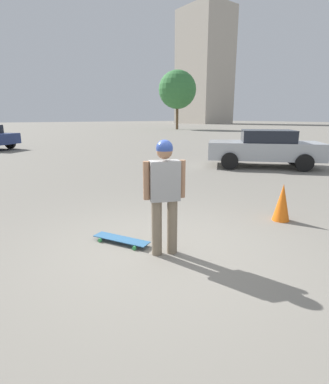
{
  "coord_description": "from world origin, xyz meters",
  "views": [
    {
      "loc": [
        -2.31,
        -3.17,
        1.89
      ],
      "look_at": [
        0.0,
        0.0,
        0.9
      ],
      "focal_mm": 28.0,
      "sensor_mm": 36.0,
      "label": 1
    }
  ],
  "objects": [
    {
      "name": "building_block_distant",
      "position": [
        58.26,
        61.24,
        14.88
      ],
      "size": [
        10.57,
        13.07,
        29.77
      ],
      "color": "#B2A899",
      "rests_on": "ground_plane"
    },
    {
      "name": "tree_distant",
      "position": [
        26.81,
        33.47,
        5.78
      ],
      "size": [
        5.58,
        5.58,
        8.58
      ],
      "color": "brown",
      "rests_on": "ground_plane"
    },
    {
      "name": "person",
      "position": [
        0.0,
        0.0,
        0.94
      ],
      "size": [
        0.54,
        0.34,
        1.6
      ],
      "rotation": [
        0.0,
        0.0,
        -0.4
      ],
      "color": "#7A6B56",
      "rests_on": "ground_plane"
    },
    {
      "name": "ground_plane",
      "position": [
        0.0,
        0.0,
        0.0
      ],
      "size": [
        220.0,
        220.0,
        0.0
      ],
      "primitive_type": "plane",
      "color": "gray"
    },
    {
      "name": "traffic_cone",
      "position": [
        2.59,
        -0.15,
        0.35
      ],
      "size": [
        0.31,
        0.31,
        0.7
      ],
      "color": "orange",
      "rests_on": "ground_plane"
    },
    {
      "name": "car_parked_near",
      "position": [
        7.62,
        3.91,
        0.73
      ],
      "size": [
        4.17,
        4.26,
        1.4
      ],
      "rotation": [
        0.0,
        0.0,
        2.33
      ],
      "color": "#ADB2B7",
      "rests_on": "ground_plane"
    },
    {
      "name": "skateboard",
      "position": [
        -0.33,
        0.68,
        0.06
      ],
      "size": [
        0.61,
        0.92,
        0.07
      ],
      "rotation": [
        0.0,
        0.0,
        2.04
      ],
      "color": "#336693",
      "rests_on": "ground_plane"
    }
  ]
}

